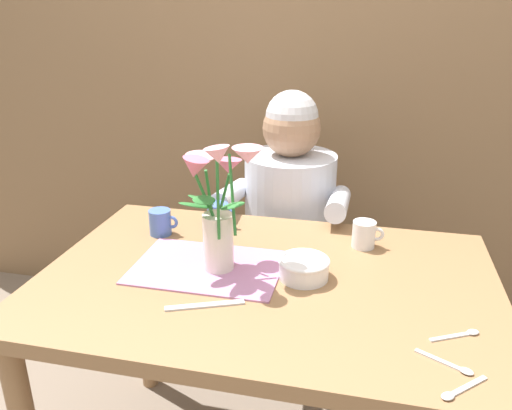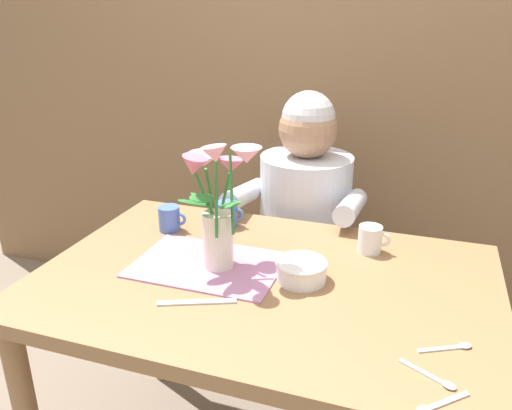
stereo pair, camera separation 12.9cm
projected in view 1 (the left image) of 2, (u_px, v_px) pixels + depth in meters
name	position (u px, v px, depth m)	size (l,w,h in m)	color
wood_panel_backdrop	(319.00, 47.00, 2.11)	(4.00, 0.10, 2.50)	brown
dining_table	(266.00, 308.00, 1.38)	(1.20, 0.80, 0.74)	olive
seated_person	(289.00, 239.00, 1.98)	(0.45, 0.47, 1.14)	#4C4C56
striped_placemat	(208.00, 267.00, 1.39)	(0.40, 0.28, 0.01)	#B275A3
flower_vase	(218.00, 202.00, 1.32)	(0.24, 0.24, 0.36)	silver
ceramic_bowl	(304.00, 267.00, 1.33)	(0.14, 0.14, 0.06)	white
dinner_knife	(205.00, 305.00, 1.21)	(0.19, 0.02, 0.01)	silver
coffee_cup	(161.00, 222.00, 1.58)	(0.09, 0.07, 0.08)	#476BB7
ceramic_mug	(364.00, 234.00, 1.50)	(0.09, 0.07, 0.08)	silver
tea_cup	(218.00, 215.00, 1.63)	(0.09, 0.07, 0.08)	#476BB7
spoon_0	(462.00, 334.00, 1.10)	(0.11, 0.07, 0.01)	silver
spoon_1	(453.00, 366.00, 1.00)	(0.11, 0.07, 0.01)	silver
spoon_2	(457.00, 391.00, 0.94)	(0.10, 0.09, 0.01)	silver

